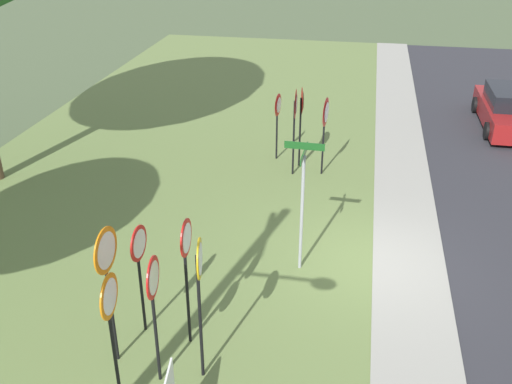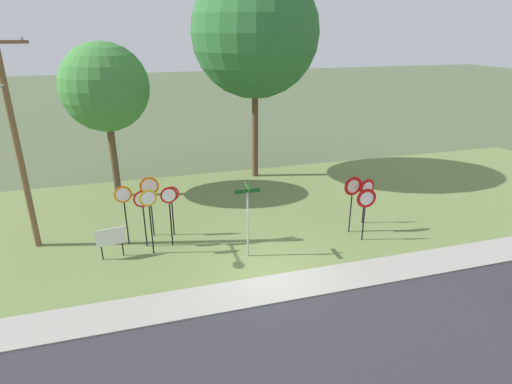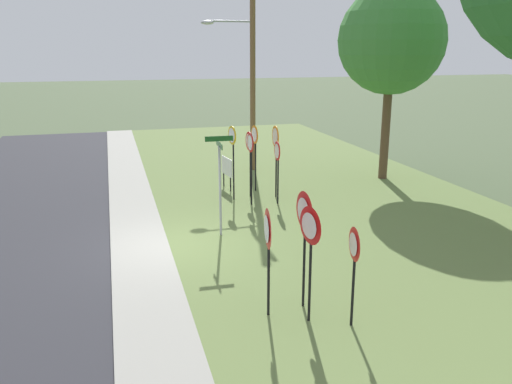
{
  "view_description": "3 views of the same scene",
  "coord_description": "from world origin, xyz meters",
  "px_view_note": "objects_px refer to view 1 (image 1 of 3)",
  "views": [
    {
      "loc": [
        -11.34,
        0.53,
        7.44
      ],
      "look_at": [
        0.87,
        2.83,
        1.11
      ],
      "focal_mm": 41.3,
      "sensor_mm": 36.0,
      "label": 1
    },
    {
      "loc": [
        -4.14,
        -12.22,
        8.33
      ],
      "look_at": [
        0.41,
        3.58,
        1.89
      ],
      "focal_mm": 29.14,
      "sensor_mm": 36.0,
      "label": 2
    },
    {
      "loc": [
        13.82,
        -1.35,
        5.43
      ],
      "look_at": [
        1.35,
        2.16,
        1.82
      ],
      "focal_mm": 36.42,
      "sensor_mm": 36.0,
      "label": 3
    }
  ],
  "objects_px": {
    "stop_sign_near_right": "(200,282)",
    "yield_sign_near_right": "(296,111)",
    "parked_sedan_distant": "(508,110)",
    "yield_sign_far_right": "(278,112)",
    "stop_sign_far_right": "(140,258)",
    "stop_sign_far_left": "(111,316)",
    "yield_sign_far_left": "(326,118)",
    "street_name_post": "(302,196)",
    "yield_sign_near_left": "(302,108)",
    "stop_sign_far_center": "(154,295)",
    "stop_sign_near_left": "(187,257)",
    "stop_sign_center_tall": "(107,267)"
  },
  "relations": [
    {
      "from": "street_name_post",
      "to": "stop_sign_center_tall",
      "type": "bearing_deg",
      "value": 142.96
    },
    {
      "from": "stop_sign_far_right",
      "to": "stop_sign_center_tall",
      "type": "bearing_deg",
      "value": 168.61
    },
    {
      "from": "stop_sign_far_right",
      "to": "street_name_post",
      "type": "bearing_deg",
      "value": -42.95
    },
    {
      "from": "stop_sign_near_left",
      "to": "street_name_post",
      "type": "height_order",
      "value": "street_name_post"
    },
    {
      "from": "stop_sign_center_tall",
      "to": "yield_sign_far_left",
      "type": "distance_m",
      "value": 8.91
    },
    {
      "from": "stop_sign_far_left",
      "to": "stop_sign_far_right",
      "type": "height_order",
      "value": "stop_sign_far_left"
    },
    {
      "from": "stop_sign_near_right",
      "to": "yield_sign_near_right",
      "type": "height_order",
      "value": "stop_sign_near_right"
    },
    {
      "from": "yield_sign_far_right",
      "to": "street_name_post",
      "type": "height_order",
      "value": "street_name_post"
    },
    {
      "from": "stop_sign_far_right",
      "to": "stop_sign_near_left",
      "type": "bearing_deg",
      "value": -97.47
    },
    {
      "from": "stop_sign_far_right",
      "to": "parked_sedan_distant",
      "type": "bearing_deg",
      "value": -32.31
    },
    {
      "from": "stop_sign_far_right",
      "to": "stop_sign_far_center",
      "type": "bearing_deg",
      "value": -147.4
    },
    {
      "from": "yield_sign_near_left",
      "to": "parked_sedan_distant",
      "type": "height_order",
      "value": "yield_sign_near_left"
    },
    {
      "from": "yield_sign_near_left",
      "to": "stop_sign_far_center",
      "type": "bearing_deg",
      "value": 161.41
    },
    {
      "from": "stop_sign_near_right",
      "to": "yield_sign_far_left",
      "type": "xyz_separation_m",
      "value": [
        8.53,
        -1.3,
        -0.22
      ]
    },
    {
      "from": "stop_sign_far_center",
      "to": "yield_sign_far_left",
      "type": "height_order",
      "value": "stop_sign_far_center"
    },
    {
      "from": "stop_sign_near_right",
      "to": "stop_sign_far_center",
      "type": "relative_size",
      "value": 1.11
    },
    {
      "from": "yield_sign_far_left",
      "to": "street_name_post",
      "type": "bearing_deg",
      "value": -173.69
    },
    {
      "from": "parked_sedan_distant",
      "to": "stop_sign_far_center",
      "type": "bearing_deg",
      "value": 149.83
    },
    {
      "from": "stop_sign_far_center",
      "to": "stop_sign_far_right",
      "type": "xyz_separation_m",
      "value": [
        1.18,
        0.7,
        -0.15
      ]
    },
    {
      "from": "yield_sign_far_left",
      "to": "street_name_post",
      "type": "height_order",
      "value": "street_name_post"
    },
    {
      "from": "yield_sign_far_right",
      "to": "stop_sign_far_center",
      "type": "bearing_deg",
      "value": -175.09
    },
    {
      "from": "yield_sign_near_left",
      "to": "street_name_post",
      "type": "height_order",
      "value": "street_name_post"
    },
    {
      "from": "stop_sign_far_center",
      "to": "yield_sign_far_left",
      "type": "xyz_separation_m",
      "value": [
        8.76,
        -1.99,
        -0.04
      ]
    },
    {
      "from": "stop_sign_far_center",
      "to": "yield_sign_near_right",
      "type": "bearing_deg",
      "value": -12.98
    },
    {
      "from": "stop_sign_far_left",
      "to": "yield_sign_near_right",
      "type": "height_order",
      "value": "yield_sign_near_right"
    },
    {
      "from": "stop_sign_far_right",
      "to": "street_name_post",
      "type": "height_order",
      "value": "street_name_post"
    },
    {
      "from": "yield_sign_far_left",
      "to": "yield_sign_near_right",
      "type": "bearing_deg",
      "value": 108.66
    },
    {
      "from": "stop_sign_far_left",
      "to": "stop_sign_far_center",
      "type": "distance_m",
      "value": 0.82
    },
    {
      "from": "stop_sign_far_right",
      "to": "yield_sign_far_right",
      "type": "distance_m",
      "value": 8.52
    },
    {
      "from": "yield_sign_near_left",
      "to": "yield_sign_far_left",
      "type": "bearing_deg",
      "value": -132.43
    },
    {
      "from": "stop_sign_near_left",
      "to": "yield_sign_near_left",
      "type": "distance_m",
      "value": 8.25
    },
    {
      "from": "stop_sign_far_right",
      "to": "yield_sign_near_left",
      "type": "relative_size",
      "value": 0.92
    },
    {
      "from": "stop_sign_near_right",
      "to": "stop_sign_far_left",
      "type": "distance_m",
      "value": 1.45
    },
    {
      "from": "yield_sign_far_right",
      "to": "stop_sign_near_left",
      "type": "bearing_deg",
      "value": -173.9
    },
    {
      "from": "yield_sign_near_left",
      "to": "parked_sedan_distant",
      "type": "xyz_separation_m",
      "value": [
        4.76,
        -6.78,
        -1.22
      ]
    },
    {
      "from": "stop_sign_far_center",
      "to": "parked_sedan_distant",
      "type": "bearing_deg",
      "value": -35.26
    },
    {
      "from": "parked_sedan_distant",
      "to": "yield_sign_far_right",
      "type": "bearing_deg",
      "value": 119.79
    },
    {
      "from": "stop_sign_center_tall",
      "to": "street_name_post",
      "type": "bearing_deg",
      "value": -37.59
    },
    {
      "from": "stop_sign_far_center",
      "to": "yield_sign_near_right",
      "type": "distance_m",
      "value": 8.67
    },
    {
      "from": "stop_sign_near_right",
      "to": "street_name_post",
      "type": "relative_size",
      "value": 0.91
    },
    {
      "from": "stop_sign_far_left",
      "to": "parked_sedan_distant",
      "type": "distance_m",
      "value": 16.98
    },
    {
      "from": "yield_sign_far_right",
      "to": "stop_sign_far_right",
      "type": "bearing_deg",
      "value": 179.82
    },
    {
      "from": "street_name_post",
      "to": "yield_sign_near_right",
      "type": "bearing_deg",
      "value": 10.96
    },
    {
      "from": "parked_sedan_distant",
      "to": "stop_sign_near_right",
      "type": "bearing_deg",
      "value": 151.61
    },
    {
      "from": "yield_sign_far_right",
      "to": "stop_sign_far_left",
      "type": "bearing_deg",
      "value": -177.1
    },
    {
      "from": "stop_sign_far_left",
      "to": "parked_sedan_distant",
      "type": "height_order",
      "value": "stop_sign_far_left"
    },
    {
      "from": "stop_sign_near_right",
      "to": "street_name_post",
      "type": "bearing_deg",
      "value": -29.3
    },
    {
      "from": "stop_sign_far_left",
      "to": "yield_sign_near_left",
      "type": "xyz_separation_m",
      "value": [
        9.92,
        -1.66,
        -0.03
      ]
    },
    {
      "from": "stop_sign_near_right",
      "to": "stop_sign_center_tall",
      "type": "bearing_deg",
      "value": 76.02
    },
    {
      "from": "stop_sign_near_left",
      "to": "stop_sign_near_right",
      "type": "relative_size",
      "value": 0.94
    }
  ]
}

